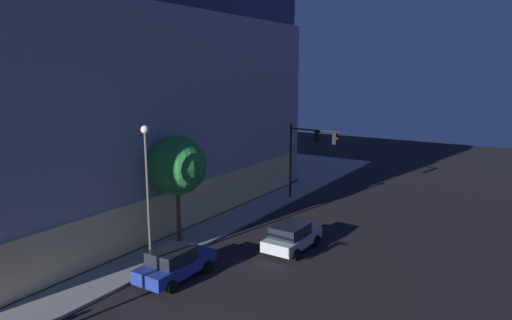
# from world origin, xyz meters

# --- Properties ---
(modern_building) EXTENTS (31.76, 32.07, 17.98)m
(modern_building) POSITION_xyz_m (11.35, 25.27, 8.91)
(modern_building) COLOR #4C4C51
(modern_building) RESTS_ON ground
(traffic_light_far_corner) EXTENTS (0.51, 4.47, 6.15)m
(traffic_light_far_corner) POSITION_xyz_m (21.36, 5.53, 4.54)
(traffic_light_far_corner) COLOR black
(traffic_light_far_corner) RESTS_ON sidewalk_corner
(street_lamp_sidewalk) EXTENTS (0.44, 0.44, 7.58)m
(street_lamp_sidewalk) POSITION_xyz_m (5.49, 7.24, 4.94)
(street_lamp_sidewalk) COLOR #484848
(street_lamp_sidewalk) RESTS_ON sidewalk_corner
(sidewalk_tree) EXTENTS (3.60, 3.60, 6.58)m
(sidewalk_tree) POSITION_xyz_m (8.90, 8.23, 4.92)
(sidewalk_tree) COLOR brown
(sidewalk_tree) RESTS_ON sidewalk_corner
(car_blue) EXTENTS (4.45, 2.13, 1.67)m
(car_blue) POSITION_xyz_m (5.00, 5.06, 0.83)
(car_blue) COLOR navy
(car_blue) RESTS_ON ground
(car_silver) EXTENTS (4.20, 2.20, 1.64)m
(car_silver) POSITION_xyz_m (11.58, 1.78, 0.85)
(car_silver) COLOR #B7BABF
(car_silver) RESTS_ON ground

